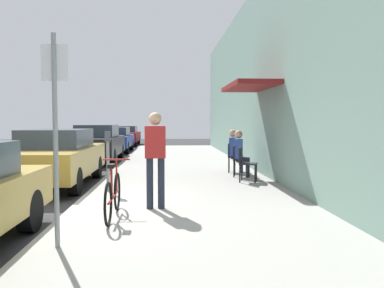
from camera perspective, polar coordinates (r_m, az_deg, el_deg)
The scene contains 16 objects.
ground_plane at distance 7.45m, azimuth -17.38°, elevation -9.76°, with size 60.00×60.00×0.00m, color #2D2D30.
sidewalk_slab at distance 9.20m, azimuth -0.46°, elevation -6.73°, with size 4.50×32.00×0.12m, color #9E9B93.
building_facade at distance 9.59m, azimuth 14.23°, elevation 10.80°, with size 1.40×32.00×5.87m.
parked_car_1 at distance 10.74m, azimuth -19.01°, elevation -1.74°, with size 1.80×4.40×1.45m.
parked_car_2 at distance 16.58m, azimuth -13.51°, elevation 0.15°, with size 1.80×4.40×1.51m.
parked_car_3 at distance 21.75m, azimuth -11.15°, elevation 0.72°, with size 1.80×4.40×1.34m.
parked_car_4 at distance 27.45m, azimuth -9.58°, elevation 1.27°, with size 1.80×4.40×1.33m.
parking_meter at distance 8.89m, azimuth -12.03°, elevation -1.78°, with size 0.12×0.10×1.32m.
street_sign at distance 5.08m, azimuth -19.09°, elevation 2.83°, with size 0.32×0.06×2.60m.
bicycle_0 at distance 6.50m, azimuth -11.31°, elevation -7.26°, with size 0.46×1.71×0.90m.
cafe_chair_0 at distance 10.16m, azimuth 7.66°, elevation -2.60°, with size 0.55×0.55×0.87m.
cafe_chair_1 at distance 11.09m, azimuth 6.69°, elevation -2.09°, with size 0.53×0.53×0.87m.
seated_patron_1 at distance 11.07m, azimuth 7.01°, elevation -1.11°, with size 0.49×0.44×1.29m.
cafe_chair_2 at distance 12.03m, azimuth 5.87°, elevation -1.66°, with size 0.51×0.51×0.87m.
seated_patron_2 at distance 12.02m, azimuth 6.16°, elevation -0.75°, with size 0.47×0.42×1.29m.
pedestrian_standing at distance 6.97m, azimuth -5.30°, elevation -1.19°, with size 0.36×0.22×1.70m.
Camera 1 is at (1.75, -7.05, 1.67)m, focal length 37.03 mm.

